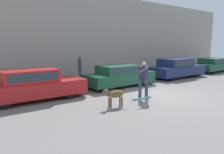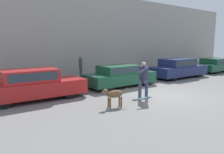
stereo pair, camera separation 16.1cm
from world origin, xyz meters
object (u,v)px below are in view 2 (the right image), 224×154
(parked_car_1, at_px, (120,76))
(dog, at_px, (114,94))
(skateboarder, at_px, (143,78))
(parked_car_2, at_px, (178,68))
(fire_hydrant, at_px, (191,69))
(parked_car_3, at_px, (216,65))
(parked_car_0, at_px, (33,85))
(pedestrian_with_bag, at_px, (81,68))

(parked_car_1, height_order, dog, parked_car_1)
(parked_car_1, distance_m, skateboarder, 3.03)
(parked_car_2, bearing_deg, fire_hydrant, 17.63)
(parked_car_3, distance_m, fire_hydrant, 2.69)
(parked_car_0, height_order, skateboarder, skateboarder)
(dog, distance_m, skateboarder, 1.89)
(parked_car_3, relative_size, skateboarder, 1.65)
(parked_car_2, height_order, dog, parked_car_2)
(parked_car_1, distance_m, parked_car_2, 5.48)
(parked_car_0, height_order, pedestrian_with_bag, pedestrian_with_bag)
(skateboarder, bearing_deg, parked_car_2, -151.15)
(parked_car_1, bearing_deg, parked_car_3, 0.86)
(parked_car_1, bearing_deg, skateboarder, -108.20)
(parked_car_2, distance_m, pedestrian_with_bag, 7.30)
(parked_car_0, relative_size, pedestrian_with_bag, 2.72)
(pedestrian_with_bag, bearing_deg, parked_car_1, -15.53)
(parked_car_3, relative_size, pedestrian_with_bag, 2.67)
(parked_car_0, distance_m, skateboarder, 4.94)
(parked_car_0, bearing_deg, skateboarder, -32.96)
(parked_car_0, distance_m, parked_car_3, 15.88)
(parked_car_3, height_order, skateboarder, skateboarder)
(dog, xyz_separation_m, skateboarder, (1.82, 0.19, 0.45))
(parked_car_2, xyz_separation_m, parked_car_3, (5.38, -0.00, -0.07))
(parked_car_1, xyz_separation_m, skateboarder, (-0.98, -2.84, 0.34))
(dog, height_order, skateboarder, skateboarder)
(parked_car_0, distance_m, parked_car_2, 10.49)
(fire_hydrant, bearing_deg, parked_car_2, -164.34)
(parked_car_0, relative_size, dog, 3.90)
(parked_car_2, distance_m, parked_car_3, 5.39)
(parked_car_3, xyz_separation_m, fire_hydrant, (-2.56, 0.79, -0.23))
(parked_car_2, relative_size, fire_hydrant, 6.54)
(parked_car_0, bearing_deg, dog, -51.76)
(parked_car_2, distance_m, fire_hydrant, 2.95)
(skateboarder, xyz_separation_m, pedestrian_with_bag, (-0.59, 4.70, 0.09))
(dog, height_order, fire_hydrant, dog)
(parked_car_0, height_order, parked_car_3, parked_car_0)
(skateboarder, relative_size, fire_hydrant, 3.85)
(parked_car_2, height_order, pedestrian_with_bag, pedestrian_with_bag)
(parked_car_1, bearing_deg, pedestrian_with_bag, 130.99)
(pedestrian_with_bag, bearing_deg, skateboarder, -48.53)
(dog, distance_m, fire_hydrant, 11.75)
(parked_car_3, bearing_deg, fire_hydrant, 163.55)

